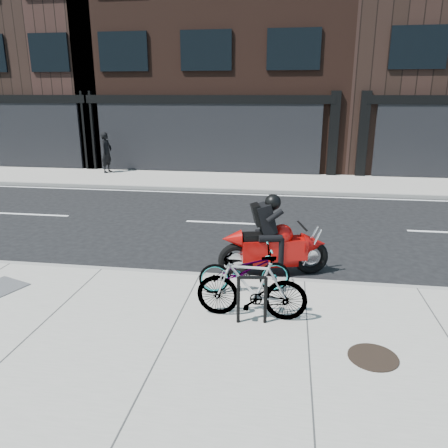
% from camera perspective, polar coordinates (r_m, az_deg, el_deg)
% --- Properties ---
extents(ground, '(120.00, 120.00, 0.00)m').
position_cam_1_polar(ground, '(10.38, -0.97, -3.00)').
color(ground, black).
rests_on(ground, ground).
extents(sidewalk_near, '(60.00, 6.00, 0.13)m').
position_cam_1_polar(sidewalk_near, '(5.99, -9.32, -18.52)').
color(sidewalk_near, gray).
rests_on(sidewalk_near, ground).
extents(sidewalk_far, '(60.00, 3.50, 0.13)m').
position_cam_1_polar(sidewalk_far, '(17.79, 3.17, 5.57)').
color(sidewalk_far, gray).
rests_on(sidewalk_far, ground).
extents(building_midwest, '(10.00, 10.00, 12.00)m').
position_cam_1_polar(building_midwest, '(27.83, -22.32, 20.72)').
color(building_midwest, black).
rests_on(building_midwest, ground).
extents(building_center, '(12.00, 10.00, 14.50)m').
position_cam_1_polar(building_center, '(24.69, 0.01, 25.46)').
color(building_center, black).
rests_on(building_center, ground).
extents(bike_rack, '(0.46, 0.10, 0.77)m').
position_cam_1_polar(bike_rack, '(6.67, 3.68, -9.29)').
color(bike_rack, black).
rests_on(bike_rack, sidewalk_near).
extents(bicycle_front, '(1.68, 0.89, 0.84)m').
position_cam_1_polar(bicycle_front, '(7.66, 2.71, -5.97)').
color(bicycle_front, gray).
rests_on(bicycle_front, sidewalk_near).
extents(bicycle_rear, '(1.73, 0.54, 1.03)m').
position_cam_1_polar(bicycle_rear, '(6.79, 3.60, -8.18)').
color(bicycle_rear, gray).
rests_on(bicycle_rear, sidewalk_near).
extents(motorcycle, '(2.20, 0.85, 1.67)m').
position_cam_1_polar(motorcycle, '(8.67, 7.19, -2.43)').
color(motorcycle, black).
rests_on(motorcycle, ground).
extents(pedestrian, '(0.49, 0.69, 1.76)m').
position_cam_1_polar(pedestrian, '(20.04, -15.09, 9.02)').
color(pedestrian, black).
rests_on(pedestrian, sidewalk_far).
extents(manhole_cover, '(0.86, 0.86, 0.02)m').
position_cam_1_polar(manhole_cover, '(6.38, 18.89, -16.13)').
color(manhole_cover, black).
rests_on(manhole_cover, sidewalk_near).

